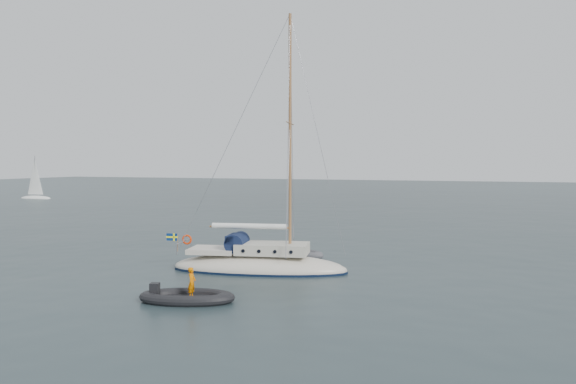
% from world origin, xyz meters
% --- Properties ---
extents(ground, '(300.00, 300.00, 0.00)m').
position_xyz_m(ground, '(0.00, 0.00, 0.00)').
color(ground, black).
rests_on(ground, ground).
extents(sailboat, '(10.19, 3.05, 14.52)m').
position_xyz_m(sailboat, '(-3.30, -2.63, 1.10)').
color(sailboat, beige).
rests_on(sailboat, ground).
extents(dinghy, '(3.15, 1.42, 0.45)m').
position_xyz_m(dinghy, '(-2.63, 2.55, 0.20)').
color(dinghy, '#4F5054').
rests_on(dinghy, ground).
extents(rib, '(4.16, 1.89, 1.52)m').
position_xyz_m(rib, '(-3.50, -9.95, 0.24)').
color(rib, black).
rests_on(rib, ground).
extents(distant_yacht_a, '(5.54, 2.95, 7.34)m').
position_xyz_m(distant_yacht_a, '(-61.31, 39.87, 3.13)').
color(distant_yacht_a, white).
rests_on(distant_yacht_a, ground).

